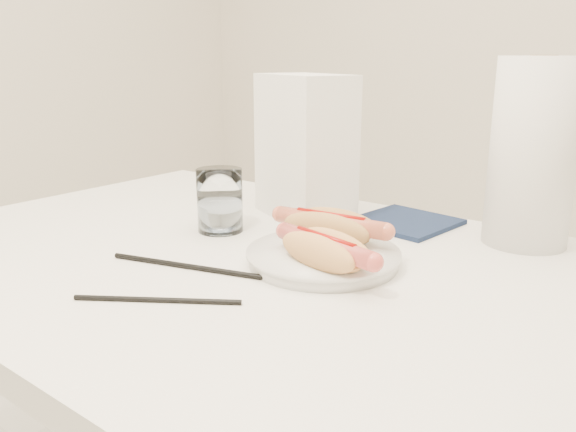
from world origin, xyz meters
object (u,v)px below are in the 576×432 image
Objects in this scene: water_glass at (220,200)px; hotdog_right at (325,250)px; plate at (323,259)px; napkin_box at (304,148)px; paper_towel_roll at (533,153)px; hotdog_left at (330,227)px; table at (253,290)px.

hotdog_right is at bearing -15.01° from water_glass.
napkin_box is (-0.18, 0.19, 0.12)m from plate.
hotdog_right is 0.59× the size of paper_towel_roll.
water_glass reaches higher than hotdog_left.
water_glass is at bearing 154.05° from table.
paper_towel_roll is (0.22, 0.24, 0.11)m from hotdog_left.
plate is 0.82× the size of napkin_box.
paper_towel_roll is at bearing 74.81° from hotdog_right.
plate is 0.29m from napkin_box.
napkin_box reaches higher than plate.
napkin_box is at bearing 132.49° from plate.
plate reaches higher than table.
table is 0.13m from plate.
table is at bearing -164.00° from plate.
plate is 1.99× the size of water_glass.
paper_towel_roll is at bearing 54.70° from plate.
napkin_box reaches higher than water_glass.
plate is at bearing 16.00° from table.
table is 0.18m from water_glass.
napkin_box is at bearing 143.72° from hotdog_right.
hotdog_left is 0.11m from hotdog_right.
napkin_box reaches higher than hotdog_left.
hotdog_right is at bearing -4.31° from table.
paper_towel_roll is (0.31, 0.32, 0.21)m from table.
hotdog_left is at bearing 5.08° from water_glass.
table is 10.92× the size of water_glass.
table is 5.49× the size of plate.
paper_towel_roll is at bearing 36.96° from napkin_box.
plate is 0.06m from hotdog_left.
paper_towel_roll is (0.17, 0.33, 0.11)m from hotdog_right.
water_glass is 0.19m from napkin_box.
hotdog_left is 1.05× the size of hotdog_right.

